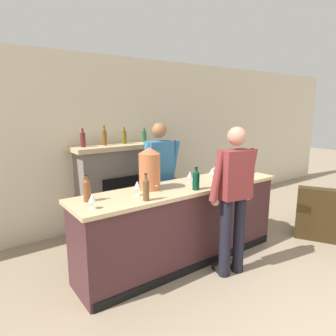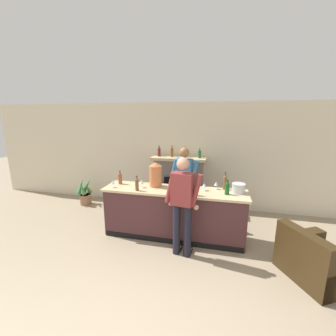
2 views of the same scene
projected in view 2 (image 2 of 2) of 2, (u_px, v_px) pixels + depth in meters
wall_back_panel at (191, 156)px, 5.92m from camera, size 12.00×0.07×2.75m
bar_counter at (174, 213)px, 4.50m from camera, size 2.82×0.68×1.00m
fireplace_stone at (179, 183)px, 5.88m from camera, size 1.38×0.52×1.68m
armchair_black at (315, 262)px, 3.35m from camera, size 1.17×1.20×0.79m
potted_plant_corner at (85, 194)px, 6.23m from camera, size 0.40×0.37×0.72m
person_customer at (182, 203)px, 3.78m from camera, size 0.65×0.35×1.75m
person_bartender at (184, 182)px, 4.98m from camera, size 0.66×0.33×1.74m
copper_dispenser at (156, 174)px, 4.54m from camera, size 0.26×0.29×0.50m
ice_bucket_steel at (238, 188)px, 4.19m from camera, size 0.25×0.25×0.18m
wine_bottle_port_short at (173, 187)px, 4.15m from camera, size 0.08×0.08×0.27m
wine_bottle_burgundy_dark at (225, 182)px, 4.37m from camera, size 0.07×0.07×0.34m
wine_bottle_chardonnay_pale at (120, 178)px, 4.73m from camera, size 0.08×0.08×0.28m
wine_bottle_rose_blush at (137, 184)px, 4.30m from camera, size 0.07×0.07×0.29m
wine_bottle_merlot_tall at (193, 188)px, 4.05m from camera, size 0.08×0.08×0.30m
wine_bottle_cabernet_heavy at (227, 188)px, 4.09m from camera, size 0.08×0.08×0.27m
wine_glass_mid_counter at (182, 184)px, 4.38m from camera, size 0.08×0.08×0.16m
wine_glass_near_bucket at (113, 182)px, 4.51m from camera, size 0.08×0.08×0.15m
wine_glass_by_dispenser at (142, 182)px, 4.49m from camera, size 0.08×0.08×0.17m
wine_glass_back_row at (204, 185)px, 4.31m from camera, size 0.08×0.08×0.14m
wine_glass_front_left at (216, 184)px, 4.40m from camera, size 0.08×0.08×0.15m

